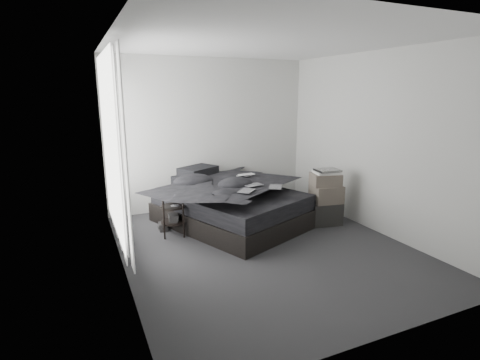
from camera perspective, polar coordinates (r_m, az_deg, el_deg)
name	(u,v)px	position (r m, az deg, el deg)	size (l,w,h in m)	color
floor	(264,247)	(5.10, 3.73, -10.14)	(3.60, 4.20, 0.01)	#2E2E30
ceiling	(268,42)	(4.72, 4.23, 20.24)	(3.60, 4.20, 0.01)	white
wall_back	(210,134)	(6.65, -4.61, 6.98)	(3.60, 0.01, 2.60)	silver
wall_front	(395,190)	(3.08, 22.57, -1.37)	(3.60, 0.01, 2.60)	silver
wall_left	(117,161)	(4.21, -18.23, 2.70)	(0.01, 4.20, 2.60)	silver
wall_right	(375,143)	(5.80, 19.95, 5.31)	(0.01, 4.20, 2.60)	silver
window_left	(110,146)	(5.09, -19.16, 4.93)	(0.02, 2.00, 2.30)	white
curtain_left	(115,151)	(5.11, -18.54, 4.20)	(0.06, 2.12, 2.48)	white
bed	(231,215)	(5.89, -1.37, -5.34)	(1.62, 2.13, 0.29)	black
mattress	(231,199)	(5.81, -1.38, -2.92)	(1.55, 2.07, 0.23)	black
duvet	(233,185)	(5.72, -1.03, -0.72)	(1.57, 1.82, 0.25)	black
pillow_lower	(194,179)	(6.33, -7.00, 0.09)	(0.64, 0.44, 0.15)	black
pillow_upper	(198,171)	(6.33, -6.41, 1.40)	(0.60, 0.41, 0.13)	black
laptop	(246,171)	(6.03, 0.91, 1.37)	(0.34, 0.22, 0.03)	silver
comic_a	(247,185)	(5.15, 1.00, -0.81)	(0.27, 0.18, 0.01)	black
comic_b	(253,179)	(5.48, 2.03, 0.10)	(0.27, 0.18, 0.01)	black
comic_c	(276,181)	(5.38, 5.45, -0.12)	(0.27, 0.18, 0.01)	black
side_stand	(173,213)	(5.46, -10.16, -5.04)	(0.36, 0.36, 0.65)	black
papers	(173,191)	(5.36, -10.20, -1.67)	(0.25, 0.19, 0.01)	white
floor_books	(163,226)	(5.76, -11.65, -6.92)	(0.12, 0.18, 0.12)	black
box_lower	(324,213)	(6.05, 12.72, -4.87)	(0.48, 0.37, 0.35)	black
box_mid	(326,194)	(5.95, 13.01, -2.06)	(0.44, 0.35, 0.27)	#5B5147
box_upper	(325,179)	(5.90, 12.90, 0.09)	(0.42, 0.34, 0.19)	#5B5147
art_book_white	(326,172)	(5.88, 13.04, 1.14)	(0.36, 0.29, 0.04)	silver
art_book_snake	(328,170)	(5.87, 13.19, 1.46)	(0.35, 0.28, 0.03)	silver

